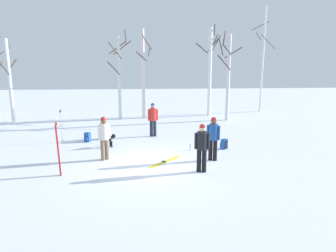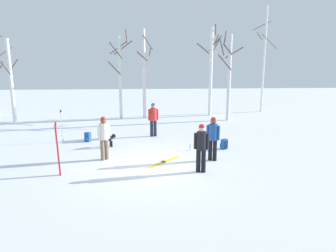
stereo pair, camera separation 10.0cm
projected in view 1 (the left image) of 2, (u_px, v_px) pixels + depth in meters
ground_plane at (155, 165)px, 11.57m from camera, size 60.00×60.00×0.00m
person_0 at (153, 117)px, 15.63m from camera, size 0.52×0.34×1.72m
person_1 at (213, 136)px, 11.88m from camera, size 0.49×0.34×1.72m
person_2 at (202, 145)px, 10.63m from camera, size 0.51×0.34×1.72m
person_3 at (104, 135)px, 11.93m from camera, size 0.43×0.35×1.72m
dog at (108, 139)px, 13.78m from camera, size 0.80×0.51×0.57m
ski_pair_planted_0 at (58, 149)px, 10.36m from camera, size 0.17×0.22×1.84m
ski_pair_lying_0 at (165, 162)px, 11.87m from camera, size 1.27×1.34×0.05m
ski_pair_lying_1 at (208, 133)px, 16.47m from camera, size 1.14×1.70×0.05m
ski_poles_0 at (61, 125)px, 14.54m from camera, size 0.07×0.25×1.54m
backpack_0 at (224, 144)px, 13.57m from camera, size 0.34×0.35×0.44m
backpack_1 at (87, 137)px, 14.75m from camera, size 0.32×0.34×0.44m
water_bottle_0 at (190, 148)px, 13.36m from camera, size 0.06×0.06×0.26m
birch_tree_1 at (9, 79)px, 18.76m from camera, size 1.20×1.27×5.07m
birch_tree_2 at (119, 75)px, 19.94m from camera, size 1.58×1.59×5.64m
birch_tree_3 at (143, 73)px, 20.15m from camera, size 1.07×1.09×5.75m
birch_tree_4 at (210, 69)px, 21.11m from camera, size 1.69×1.68×6.12m
birch_tree_5 at (228, 75)px, 19.41m from camera, size 1.63×1.63×5.57m
birch_tree_6 at (263, 59)px, 22.49m from camera, size 1.45×1.47×7.56m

